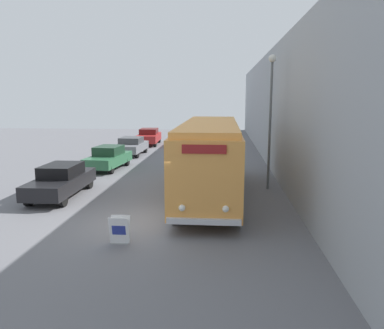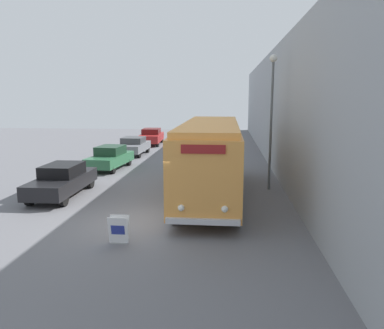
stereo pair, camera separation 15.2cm
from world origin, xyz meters
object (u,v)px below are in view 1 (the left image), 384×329
vintage_bus (210,155)px  parked_car_far (131,146)px  sign_board (120,230)px  streetlamp (271,104)px  parked_car_mid (109,158)px  parked_car_near (61,180)px  parked_car_distant (149,136)px

vintage_bus → parked_car_far: bearing=119.1°
sign_board → streetlamp: size_ratio=0.14×
parked_car_far → parked_car_mid: bearing=-88.9°
parked_car_mid → parked_car_far: parked_car_mid is taller
sign_board → parked_car_far: size_ratio=0.21×
parked_car_mid → parked_car_far: size_ratio=1.02×
vintage_bus → parked_car_mid: size_ratio=2.47×
sign_board → parked_car_mid: bearing=108.7°
parked_car_near → parked_car_mid: size_ratio=1.07×
sign_board → parked_car_near: 6.80m
vintage_bus → parked_car_distant: (-6.56, 18.60, -1.11)m
parked_car_mid → parked_car_near: bearing=-86.2°
vintage_bus → sign_board: (-2.58, -5.93, -1.47)m
sign_board → parked_car_near: parked_car_near is taller
sign_board → parked_car_distant: (-3.97, 24.53, 0.37)m
parked_car_near → parked_car_mid: bearing=88.0°
parked_car_far → sign_board: bearing=-76.1°
sign_board → parked_car_distant: bearing=99.2°
sign_board → parked_car_distant: parked_car_distant is taller
parked_car_distant → parked_car_near: bearing=-93.7°
streetlamp → parked_car_far: (-9.47, 10.38, -3.46)m
parked_car_distant → parked_car_far: bearing=-93.7°
vintage_bus → parked_car_far: (-6.65, 11.95, -1.16)m
parked_car_near → parked_car_mid: parked_car_near is taller
sign_board → streetlamp: (5.41, 7.50, 3.77)m
parked_car_near → parked_car_distant: parked_car_distant is taller
parked_car_mid → parked_car_distant: (0.09, 12.53, 0.05)m
parked_car_far → parked_car_distant: (0.09, 6.65, 0.06)m
sign_board → parked_car_mid: size_ratio=0.20×
parked_car_far → parked_car_distant: size_ratio=0.89×
vintage_bus → parked_car_distant: bearing=109.4°
streetlamp → parked_car_mid: streetlamp is taller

